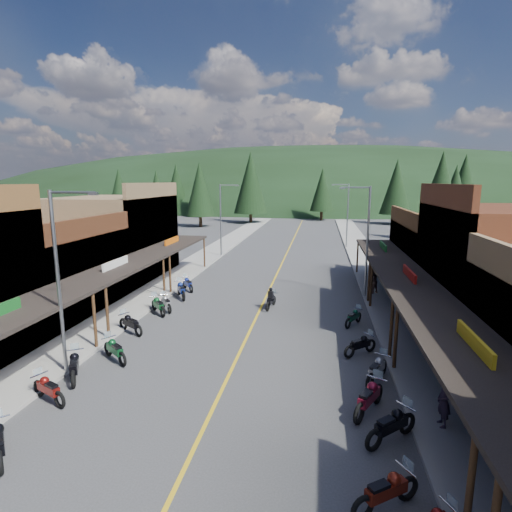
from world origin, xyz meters
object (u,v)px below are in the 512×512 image
at_px(pine_2, 251,183).
at_px(pedestrian_east_b, 373,281).
at_px(pine_11, 441,189).
at_px(bike_west_7, 130,323).
at_px(pine_3, 322,190).
at_px(bike_west_11, 188,283).
at_px(shop_west_2, 43,273).
at_px(bike_east_4, 392,424).
at_px(bike_east_8, 353,316).
at_px(shop_west_3, 116,237).
at_px(streetlight_2, 366,237).
at_px(pine_0, 119,189).
at_px(streetlight_0, 61,275).
at_px(pine_7, 176,185).
at_px(bike_west_10, 181,289).
at_px(bike_west_6, 115,349).
at_px(bike_west_5, 74,365).
at_px(bike_east_5, 369,396).
at_px(bike_east_7, 360,344).
at_px(pedestrian_east_a, 444,401).
at_px(pine_5, 464,182).
at_px(bike_west_4, 48,388).
at_px(pine_8, 157,196).
at_px(bike_east_3, 386,490).
at_px(streetlight_3, 346,213).
at_px(pine_4, 396,187).
at_px(pine_10, 200,190).
at_px(rider_on_bike, 271,300).
at_px(shop_east_2, 510,274).
at_px(bike_west_9, 166,302).
at_px(shop_east_3, 451,258).
at_px(bike_east_6, 377,369).
at_px(pine_9, 455,194).
at_px(pine_1, 200,186).
at_px(streetlight_1, 222,217).

xyz_separation_m(pine_2, pedestrian_east_b, (17.71, -49.17, -6.92)).
bearing_deg(pine_11, bike_west_7, -124.07).
xyz_separation_m(pine_3, bike_west_11, (-10.19, -58.18, -5.89)).
distance_m(shop_west_2, bike_east_4, 22.55).
height_order(bike_west_7, bike_east_8, bike_west_7).
xyz_separation_m(bike_east_4, bike_east_8, (-0.37, 10.73, -0.10)).
bearing_deg(shop_west_3, pine_2, 85.37).
xyz_separation_m(streetlight_2, pine_0, (-46.95, 54.00, 2.02)).
bearing_deg(streetlight_0, shop_west_3, 111.55).
relative_size(pine_7, bike_west_10, 5.33).
height_order(shop_west_3, bike_west_6, shop_west_3).
distance_m(pine_11, bike_east_4, 49.05).
height_order(bike_west_5, bike_east_5, bike_east_5).
relative_size(streetlight_0, pine_0, 0.73).
relative_size(pine_11, bike_east_7, 6.23).
bearing_deg(bike_west_11, pedestrian_east_a, -85.27).
bearing_deg(pine_5, bike_east_5, -109.71).
bearing_deg(bike_west_4, pine_8, 43.36).
distance_m(pine_0, bike_east_3, 86.68).
distance_m(streetlight_3, pine_0, 56.86).
bearing_deg(bike_west_10, streetlight_2, -20.97).
bearing_deg(bike_east_3, bike_west_7, -165.01).
bearing_deg(bike_east_5, pine_8, 149.70).
xyz_separation_m(bike_west_10, bike_west_11, (-0.17, 1.96, -0.08)).
xyz_separation_m(pine_4, pine_7, (-50.00, 16.00, 0.00)).
relative_size(bike_west_6, bike_west_10, 0.92).
bearing_deg(bike_east_3, pine_4, 135.69).
bearing_deg(pedestrian_east_b, bike_east_7, 43.31).
height_order(pine_2, pine_10, pine_2).
bearing_deg(pine_7, rider_on_bike, -65.44).
bearing_deg(bike_west_4, streetlight_2, -13.93).
bearing_deg(bike_west_7, shop_east_2, -49.89).
distance_m(bike_west_9, bike_east_5, 15.39).
xyz_separation_m(pine_4, pine_10, (-36.00, -10.00, -0.45)).
height_order(pine_0, rider_on_bike, pine_0).
distance_m(shop_east_3, streetlight_2, 7.80).
bearing_deg(bike_east_6, shop_east_2, 67.67).
relative_size(pine_5, bike_east_8, 7.31).
bearing_deg(streetlight_0, bike_west_7, 84.37).
relative_size(pine_10, bike_east_7, 5.83).
xyz_separation_m(pine_10, rider_on_bike, (18.68, -45.50, -6.19)).
xyz_separation_m(pine_9, bike_west_9, (-30.02, -42.05, -5.81)).
xyz_separation_m(streetlight_2, pine_5, (27.05, 64.00, 3.53)).
height_order(bike_west_4, bike_east_6, bike_east_6).
height_order(pine_7, bike_west_10, pine_7).
relative_size(streetlight_2, pine_8, 0.80).
distance_m(streetlight_0, pine_1, 77.94).
xyz_separation_m(streetlight_1, bike_east_7, (12.80, -23.99, -3.89)).
xyz_separation_m(pine_9, bike_east_6, (-17.72, -49.64, -5.77)).
xyz_separation_m(pine_5, pedestrian_east_a, (-25.95, -79.63, -6.95)).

